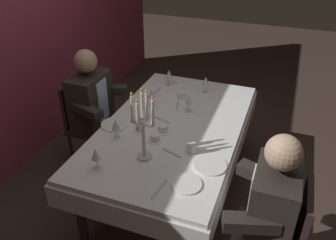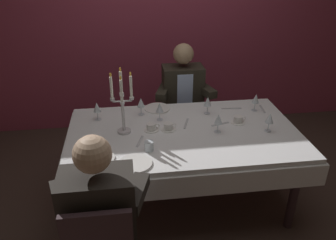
{
  "view_description": "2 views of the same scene",
  "coord_description": "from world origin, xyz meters",
  "px_view_note": "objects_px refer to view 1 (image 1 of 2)",
  "views": [
    {
      "loc": [
        -2.31,
        -0.81,
        2.27
      ],
      "look_at": [
        -0.05,
        0.02,
        0.81
      ],
      "focal_mm": 36.81,
      "sensor_mm": 36.0,
      "label": 1
    },
    {
      "loc": [
        -0.45,
        -2.42,
        2.11
      ],
      "look_at": [
        -0.12,
        0.09,
        0.8
      ],
      "focal_mm": 36.35,
      "sensor_mm": 36.0,
      "label": 2
    }
  ],
  "objects_px": {
    "dinner_plate_2": "(186,184)",
    "wine_glass_5": "(96,155)",
    "candelabra": "(143,127)",
    "seated_diner_0": "(273,205)",
    "wine_glass_0": "(206,81)",
    "coffee_cup_0": "(182,95)",
    "wine_glass_2": "(189,100)",
    "wine_glass_6": "(169,75)",
    "water_tumbler_0": "(192,148)",
    "wine_glass_4": "(116,125)",
    "wine_glass_1": "(139,118)",
    "wine_glass_3": "(152,94)",
    "dining_table": "(173,137)",
    "dinner_plate_0": "(115,125)",
    "coffee_cup_1": "(155,138)",
    "coffee_cup_2": "(163,129)",
    "dinner_plate_1": "(210,165)",
    "seated_diner_1": "(90,101)"
  },
  "relations": [
    {
      "from": "wine_glass_0",
      "to": "wine_glass_2",
      "type": "xyz_separation_m",
      "value": [
        -0.42,
        0.04,
        -0.0
      ]
    },
    {
      "from": "water_tumbler_0",
      "to": "coffee_cup_0",
      "type": "relative_size",
      "value": 0.58
    },
    {
      "from": "dinner_plate_2",
      "to": "coffee_cup_0",
      "type": "height_order",
      "value": "coffee_cup_0"
    },
    {
      "from": "dinner_plate_2",
      "to": "coffee_cup_1",
      "type": "height_order",
      "value": "coffee_cup_1"
    },
    {
      "from": "coffee_cup_1",
      "to": "wine_glass_6",
      "type": "bearing_deg",
      "value": 14.22
    },
    {
      "from": "dinner_plate_0",
      "to": "coffee_cup_0",
      "type": "xyz_separation_m",
      "value": [
        0.66,
        -0.37,
        0.02
      ]
    },
    {
      "from": "seated_diner_0",
      "to": "dinner_plate_1",
      "type": "bearing_deg",
      "value": 63.31
    },
    {
      "from": "dinner_plate_2",
      "to": "wine_glass_5",
      "type": "height_order",
      "value": "wine_glass_5"
    },
    {
      "from": "wine_glass_2",
      "to": "dinner_plate_2",
      "type": "bearing_deg",
      "value": -163.37
    },
    {
      "from": "wine_glass_0",
      "to": "coffee_cup_0",
      "type": "xyz_separation_m",
      "value": [
        -0.2,
        0.18,
        -0.09
      ]
    },
    {
      "from": "dinner_plate_0",
      "to": "dinner_plate_2",
      "type": "xyz_separation_m",
      "value": [
        -0.49,
        -0.78,
        0.0
      ]
    },
    {
      "from": "wine_glass_2",
      "to": "wine_glass_4",
      "type": "xyz_separation_m",
      "value": [
        -0.6,
        0.41,
        0.0
      ]
    },
    {
      "from": "dinner_plate_1",
      "to": "wine_glass_1",
      "type": "distance_m",
      "value": 0.71
    },
    {
      "from": "dinner_plate_2",
      "to": "wine_glass_1",
      "type": "relative_size",
      "value": 1.26
    },
    {
      "from": "wine_glass_2",
      "to": "seated_diner_1",
      "type": "distance_m",
      "value": 0.95
    },
    {
      "from": "seated_diner_1",
      "to": "candelabra",
      "type": "bearing_deg",
      "value": -126.93
    },
    {
      "from": "coffee_cup_1",
      "to": "seated_diner_0",
      "type": "height_order",
      "value": "seated_diner_0"
    },
    {
      "from": "wine_glass_0",
      "to": "seated_diner_0",
      "type": "height_order",
      "value": "seated_diner_0"
    },
    {
      "from": "wine_glass_3",
      "to": "seated_diner_1",
      "type": "xyz_separation_m",
      "value": [
        -0.13,
        0.59,
        -0.12
      ]
    },
    {
      "from": "wine_glass_2",
      "to": "wine_glass_4",
      "type": "relative_size",
      "value": 1.0
    },
    {
      "from": "seated_diner_0",
      "to": "wine_glass_1",
      "type": "bearing_deg",
      "value": 66.85
    },
    {
      "from": "dinner_plate_0",
      "to": "wine_glass_4",
      "type": "height_order",
      "value": "wine_glass_4"
    },
    {
      "from": "dining_table",
      "to": "seated_diner_0",
      "type": "relative_size",
      "value": 1.56
    },
    {
      "from": "wine_glass_2",
      "to": "candelabra",
      "type": "bearing_deg",
      "value": 172.82
    },
    {
      "from": "wine_glass_6",
      "to": "coffee_cup_2",
      "type": "xyz_separation_m",
      "value": [
        -0.84,
        -0.26,
        -0.09
      ]
    },
    {
      "from": "dinner_plate_2",
      "to": "wine_glass_0",
      "type": "height_order",
      "value": "wine_glass_0"
    },
    {
      "from": "seated_diner_0",
      "to": "coffee_cup_1",
      "type": "bearing_deg",
      "value": 67.57
    },
    {
      "from": "candelabra",
      "to": "seated_diner_0",
      "type": "height_order",
      "value": "candelabra"
    },
    {
      "from": "candelabra",
      "to": "seated_diner_1",
      "type": "distance_m",
      "value": 1.09
    },
    {
      "from": "wine_glass_6",
      "to": "water_tumbler_0",
      "type": "xyz_separation_m",
      "value": [
        -1.03,
        -0.56,
        -0.08
      ]
    },
    {
      "from": "candelabra",
      "to": "wine_glass_2",
      "type": "height_order",
      "value": "candelabra"
    },
    {
      "from": "dining_table",
      "to": "seated_diner_0",
      "type": "height_order",
      "value": "seated_diner_0"
    },
    {
      "from": "wine_glass_2",
      "to": "coffee_cup_2",
      "type": "distance_m",
      "value": 0.42
    },
    {
      "from": "dining_table",
      "to": "coffee_cup_1",
      "type": "xyz_separation_m",
      "value": [
        -0.26,
        0.05,
        0.15
      ]
    },
    {
      "from": "wine_glass_1",
      "to": "seated_diner_0",
      "type": "relative_size",
      "value": 0.13
    },
    {
      "from": "dining_table",
      "to": "wine_glass_3",
      "type": "height_order",
      "value": "wine_glass_3"
    },
    {
      "from": "dining_table",
      "to": "coffee_cup_0",
      "type": "bearing_deg",
      "value": 9.76
    },
    {
      "from": "candelabra",
      "to": "dinner_plate_1",
      "type": "bearing_deg",
      "value": -81.69
    },
    {
      "from": "wine_glass_6",
      "to": "dining_table",
      "type": "bearing_deg",
      "value": -157.38
    },
    {
      "from": "wine_glass_0",
      "to": "coffee_cup_0",
      "type": "distance_m",
      "value": 0.28
    },
    {
      "from": "wine_glass_1",
      "to": "wine_glass_3",
      "type": "relative_size",
      "value": 1.0
    },
    {
      "from": "wine_glass_1",
      "to": "wine_glass_4",
      "type": "distance_m",
      "value": 0.2
    },
    {
      "from": "candelabra",
      "to": "dinner_plate_2",
      "type": "xyz_separation_m",
      "value": [
        -0.18,
        -0.38,
        -0.26
      ]
    },
    {
      "from": "wine_glass_1",
      "to": "wine_glass_5",
      "type": "height_order",
      "value": "same"
    },
    {
      "from": "wine_glass_1",
      "to": "coffee_cup_1",
      "type": "distance_m",
      "value": 0.22
    },
    {
      "from": "dining_table",
      "to": "wine_glass_1",
      "type": "bearing_deg",
      "value": 127.46
    },
    {
      "from": "wine_glass_5",
      "to": "coffee_cup_0",
      "type": "bearing_deg",
      "value": -10.31
    },
    {
      "from": "wine_glass_3",
      "to": "wine_glass_4",
      "type": "relative_size",
      "value": 1.0
    },
    {
      "from": "wine_glass_5",
      "to": "dining_table",
      "type": "bearing_deg",
      "value": -23.08
    },
    {
      "from": "dining_table",
      "to": "wine_glass_0",
      "type": "bearing_deg",
      "value": -7.56
    }
  ]
}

